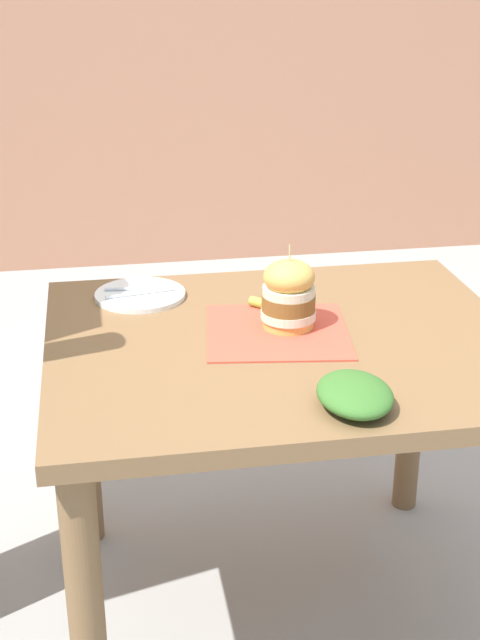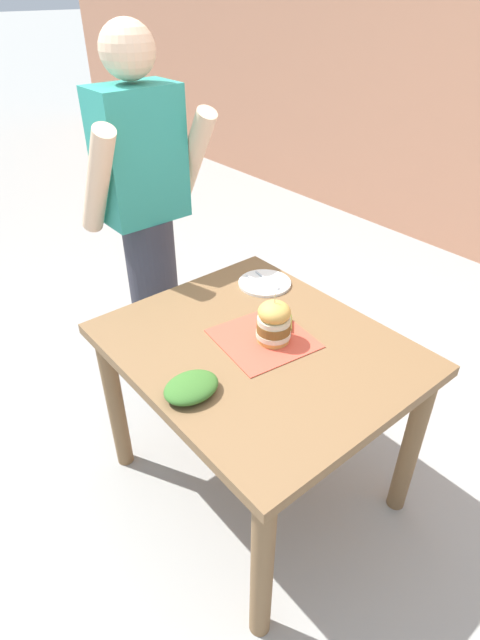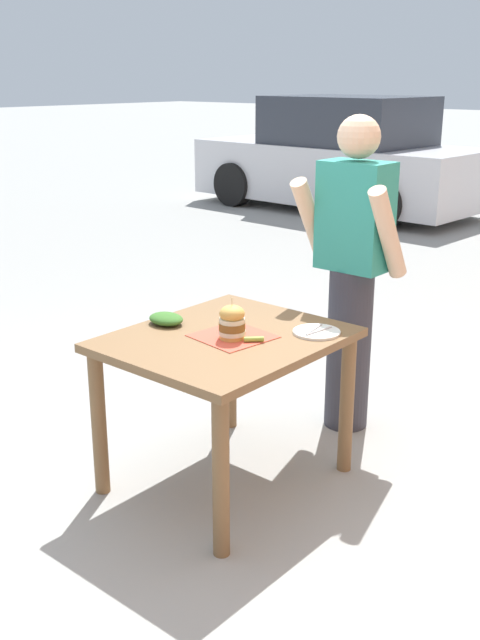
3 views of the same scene
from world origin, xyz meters
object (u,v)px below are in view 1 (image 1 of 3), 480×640
at_px(side_salad, 355,394).
at_px(patio_table, 284,388).
at_px(sandwich, 289,294).
at_px(side_plate_with_forks, 140,295).
at_px(pickle_spear, 267,305).

bearing_deg(side_salad, patio_table, 10.45).
distance_m(sandwich, side_plate_with_forks, 0.40).
relative_size(patio_table, pickle_spear, 11.76).
bearing_deg(side_plate_with_forks, sandwich, -127.61).
bearing_deg(pickle_spear, side_salad, -171.76).
bearing_deg(side_plate_with_forks, patio_table, -135.02).
bearing_deg(sandwich, side_salad, -173.71).
bearing_deg(side_salad, sandwich, 6.29).
xyz_separation_m(sandwich, pickle_spear, (0.10, 0.03, -0.06)).
distance_m(sandwich, pickle_spear, 0.13).
bearing_deg(patio_table, sandwich, -18.60).
bearing_deg(patio_table, side_salad, -169.55).
relative_size(patio_table, side_plate_with_forks, 4.71).
xyz_separation_m(sandwich, side_salad, (-0.38, -0.04, -0.05)).
distance_m(pickle_spear, side_plate_with_forks, 0.32).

